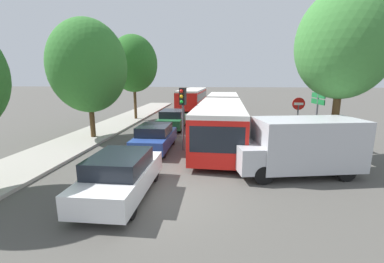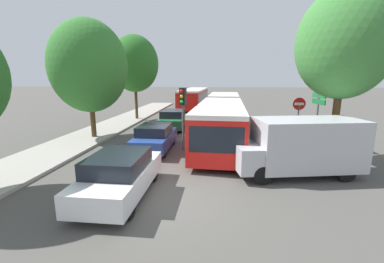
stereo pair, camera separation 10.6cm
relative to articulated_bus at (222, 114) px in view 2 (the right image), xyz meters
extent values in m
plane|color=#4F4C47|center=(-1.78, -10.25, -1.43)|extent=(200.00, 200.00, 0.00)
cube|color=#9E998E|center=(-8.87, 2.53, -1.36)|extent=(3.20, 35.56, 0.14)
cube|color=red|center=(-0.13, -3.59, -0.15)|extent=(2.82, 9.38, 2.01)
cube|color=black|center=(-0.13, -3.59, 0.21)|extent=(2.83, 9.01, 0.88)
cube|color=silver|center=(-0.13, -3.59, 0.95)|extent=(2.82, 9.38, 0.20)
cube|color=red|center=(0.18, 5.21, -0.15)|extent=(2.72, 6.45, 2.01)
cube|color=black|center=(0.18, 5.21, 0.21)|extent=(2.73, 6.19, 0.88)
cube|color=silver|center=(0.18, 5.21, 0.95)|extent=(2.72, 6.45, 0.20)
cylinder|color=black|center=(0.05, 1.54, -0.15)|extent=(1.88, 1.04, 1.85)
cube|color=black|center=(-0.29, -8.20, 0.09)|extent=(2.20, 0.17, 1.08)
cylinder|color=black|center=(0.82, -6.60, -0.94)|extent=(0.33, 0.99, 0.98)
cylinder|color=black|center=(-1.28, -6.53, -0.94)|extent=(0.33, 0.99, 0.98)
cylinder|color=black|center=(1.03, -0.66, -0.94)|extent=(0.33, 0.99, 0.98)
cylinder|color=black|center=(-1.07, -0.58, -0.94)|extent=(0.33, 0.99, 0.98)
cylinder|color=black|center=(1.23, 5.17, -0.94)|extent=(0.33, 0.99, 0.98)
cylinder|color=black|center=(-0.87, 5.25, -0.94)|extent=(0.33, 0.99, 0.98)
cube|color=red|center=(-3.56, 15.31, -0.16)|extent=(3.01, 11.50, 1.98)
cube|color=black|center=(-3.56, 15.31, 0.19)|extent=(3.00, 10.93, 0.83)
cube|color=silver|center=(-3.56, 15.31, 0.93)|extent=(3.01, 11.50, 0.20)
cylinder|color=black|center=(-4.46, 19.11, -0.93)|extent=(0.34, 1.00, 0.99)
cylinder|color=black|center=(-2.34, 19.02, -0.93)|extent=(0.34, 1.00, 0.99)
cylinder|color=black|center=(-4.76, 11.93, -0.93)|extent=(0.34, 1.00, 0.99)
cylinder|color=black|center=(-2.64, 11.84, -0.93)|extent=(0.34, 1.00, 0.99)
cube|color=white|center=(-3.44, -10.33, -0.82)|extent=(1.81, 4.27, 0.69)
cube|color=black|center=(-3.44, -10.43, -0.21)|extent=(1.67, 2.24, 0.53)
cylinder|color=black|center=(-4.20, -8.97, -1.10)|extent=(0.22, 0.65, 0.65)
cylinder|color=black|center=(-2.68, -8.97, -1.10)|extent=(0.22, 0.65, 0.65)
cylinder|color=black|center=(-4.20, -11.70, -1.10)|extent=(0.22, 0.65, 0.65)
cylinder|color=black|center=(-2.68, -11.70, -1.10)|extent=(0.22, 0.65, 0.65)
cube|color=#284799|center=(-3.66, -4.74, -0.84)|extent=(1.74, 4.09, 0.66)
cube|color=black|center=(-3.66, -4.84, -0.26)|extent=(1.60, 2.14, 0.51)
cylinder|color=black|center=(-4.39, -3.43, -1.11)|extent=(0.21, 0.62, 0.62)
cylinder|color=black|center=(-2.93, -3.44, -1.11)|extent=(0.21, 0.62, 0.62)
cylinder|color=black|center=(-4.39, -6.05, -1.11)|extent=(0.21, 0.62, 0.62)
cylinder|color=black|center=(-2.93, -6.05, -1.11)|extent=(0.21, 0.62, 0.62)
cube|color=#236638|center=(-3.75, 1.29, -0.82)|extent=(1.79, 4.23, 0.68)
cube|color=black|center=(-3.75, 1.19, -0.22)|extent=(1.65, 2.22, 0.52)
cylinder|color=black|center=(-4.50, 2.64, -1.10)|extent=(0.22, 0.64, 0.64)
cylinder|color=black|center=(-3.00, 2.64, -1.10)|extent=(0.22, 0.64, 0.64)
cylinder|color=black|center=(-4.50, -0.06, -1.10)|extent=(0.22, 0.64, 0.64)
cylinder|color=black|center=(-3.00, -0.06, -1.10)|extent=(0.22, 0.64, 0.64)
cube|color=#B7BABF|center=(3.36, -7.64, -0.12)|extent=(4.41, 2.75, 2.00)
cube|color=#B7BABF|center=(0.91, -8.12, -0.59)|extent=(1.25, 2.04, 1.00)
cylinder|color=black|center=(1.46, -8.87, -1.07)|extent=(0.75, 0.37, 0.72)
cylinder|color=black|center=(1.14, -7.22, -1.07)|extent=(0.75, 0.37, 0.72)
cylinder|color=black|center=(4.70, -8.23, -1.07)|extent=(0.75, 0.37, 0.72)
cylinder|color=black|center=(4.38, -6.58, -1.07)|extent=(0.75, 0.37, 0.72)
cylinder|color=#56595E|center=(-2.13, -4.60, 0.27)|extent=(0.12, 0.12, 3.40)
cube|color=black|center=(-2.13, -4.60, 1.52)|extent=(0.38, 0.33, 0.90)
sphere|color=red|center=(-2.18, -4.74, 1.80)|extent=(0.18, 0.18, 0.18)
sphere|color=#EAAD14|center=(-2.18, -4.74, 1.52)|extent=(0.18, 0.18, 0.18)
sphere|color=green|center=(-2.18, -4.74, 1.24)|extent=(0.18, 0.18, 0.18)
cylinder|color=#56595E|center=(4.27, -3.08, -0.23)|extent=(0.08, 0.08, 2.40)
cylinder|color=red|center=(4.27, -3.08, 1.04)|extent=(0.70, 0.03, 0.70)
cube|color=white|center=(4.27, -3.10, 1.04)|extent=(0.50, 0.04, 0.14)
cylinder|color=#56595E|center=(5.22, -3.31, 0.37)|extent=(0.10, 0.10, 3.60)
cube|color=#197A38|center=(5.22, -3.31, 1.87)|extent=(0.24, 1.40, 0.28)
cube|color=#197A38|center=(5.22, -3.31, 1.53)|extent=(0.24, 1.40, 0.28)
cube|color=#197A38|center=(5.22, -3.31, 1.19)|extent=(0.24, 1.40, 0.28)
cylinder|color=#51381E|center=(-8.33, -2.51, -0.19)|extent=(0.32, 0.32, 2.47)
ellipsoid|color=#33752D|center=(-8.33, -2.51, 3.18)|extent=(4.74, 4.74, 5.71)
cylinder|color=#51381E|center=(-7.93, 5.09, 0.19)|extent=(0.26, 0.26, 3.24)
ellipsoid|color=#286623|center=(-7.93, 5.09, 3.72)|extent=(4.30, 4.30, 5.07)
cylinder|color=#51381E|center=(5.18, -5.67, 0.36)|extent=(0.33, 0.33, 3.57)
ellipsoid|color=#3D7F38|center=(5.18, -5.67, 3.95)|extent=(4.09, 4.09, 4.83)
camera|label=1|loc=(-0.28, -18.13, 2.51)|focal=24.00mm
camera|label=2|loc=(-0.17, -18.11, 2.51)|focal=24.00mm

